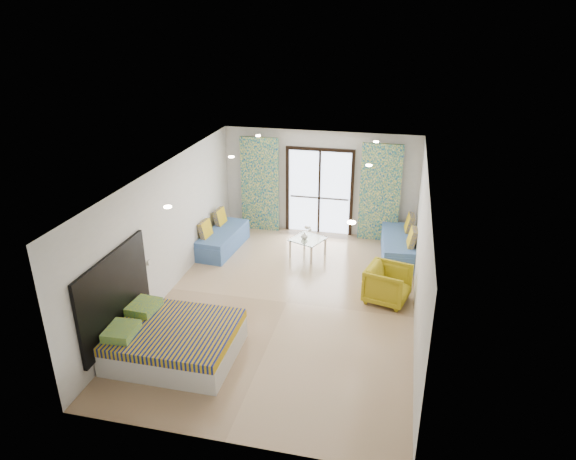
% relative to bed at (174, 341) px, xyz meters
% --- Properties ---
extents(floor, '(5.00, 7.50, 0.01)m').
position_rel_bed_xyz_m(floor, '(1.48, 2.11, -0.29)').
color(floor, '#9B7D5C').
rests_on(floor, ground).
extents(ceiling, '(5.00, 7.50, 0.01)m').
position_rel_bed_xyz_m(ceiling, '(1.48, 2.11, 2.41)').
color(ceiling, silver).
rests_on(ceiling, ground).
extents(wall_back, '(5.00, 0.01, 2.70)m').
position_rel_bed_xyz_m(wall_back, '(1.48, 5.86, 1.06)').
color(wall_back, silver).
rests_on(wall_back, ground).
extents(wall_front, '(5.00, 0.01, 2.70)m').
position_rel_bed_xyz_m(wall_front, '(1.48, -1.64, 1.06)').
color(wall_front, silver).
rests_on(wall_front, ground).
extents(wall_left, '(0.01, 7.50, 2.70)m').
position_rel_bed_xyz_m(wall_left, '(-1.02, 2.11, 1.06)').
color(wall_left, silver).
rests_on(wall_left, ground).
extents(wall_right, '(0.01, 7.50, 2.70)m').
position_rel_bed_xyz_m(wall_right, '(3.98, 2.11, 1.06)').
color(wall_right, silver).
rests_on(wall_right, ground).
extents(balcony_door, '(1.76, 0.08, 2.28)m').
position_rel_bed_xyz_m(balcony_door, '(1.48, 5.83, 0.96)').
color(balcony_door, black).
rests_on(balcony_door, floor).
extents(balcony_rail, '(1.52, 0.03, 0.04)m').
position_rel_bed_xyz_m(balcony_rail, '(1.48, 5.84, 0.66)').
color(balcony_rail, '#595451').
rests_on(balcony_rail, balcony_door).
extents(curtain_left, '(1.00, 0.10, 2.50)m').
position_rel_bed_xyz_m(curtain_left, '(-0.07, 5.68, 0.96)').
color(curtain_left, white).
rests_on(curtain_left, floor).
extents(curtain_right, '(1.00, 0.10, 2.50)m').
position_rel_bed_xyz_m(curtain_right, '(3.03, 5.68, 0.96)').
color(curtain_right, white).
rests_on(curtain_right, floor).
extents(downlight_a, '(0.12, 0.12, 0.02)m').
position_rel_bed_xyz_m(downlight_a, '(0.08, 0.11, 2.38)').
color(downlight_a, '#FFE0B2').
rests_on(downlight_a, ceiling).
extents(downlight_b, '(0.12, 0.12, 0.02)m').
position_rel_bed_xyz_m(downlight_b, '(2.88, 0.11, 2.38)').
color(downlight_b, '#FFE0B2').
rests_on(downlight_b, ceiling).
extents(downlight_c, '(0.12, 0.12, 0.02)m').
position_rel_bed_xyz_m(downlight_c, '(0.08, 3.11, 2.38)').
color(downlight_c, '#FFE0B2').
rests_on(downlight_c, ceiling).
extents(downlight_d, '(0.12, 0.12, 0.02)m').
position_rel_bed_xyz_m(downlight_d, '(2.88, 3.11, 2.38)').
color(downlight_d, '#FFE0B2').
rests_on(downlight_d, ceiling).
extents(downlight_e, '(0.12, 0.12, 0.02)m').
position_rel_bed_xyz_m(downlight_e, '(0.08, 5.11, 2.38)').
color(downlight_e, '#FFE0B2').
rests_on(downlight_e, ceiling).
extents(downlight_f, '(0.12, 0.12, 0.02)m').
position_rel_bed_xyz_m(downlight_f, '(2.88, 5.11, 2.38)').
color(downlight_f, '#FFE0B2').
rests_on(downlight_f, ceiling).
extents(headboard, '(0.06, 2.10, 1.50)m').
position_rel_bed_xyz_m(headboard, '(-0.98, -0.00, 0.76)').
color(headboard, black).
rests_on(headboard, floor).
extents(switch_plate, '(0.02, 0.10, 0.10)m').
position_rel_bed_xyz_m(switch_plate, '(-0.99, 1.25, 0.76)').
color(switch_plate, silver).
rests_on(switch_plate, wall_left).
extents(bed, '(2.04, 1.66, 0.70)m').
position_rel_bed_xyz_m(bed, '(0.00, 0.00, 0.00)').
color(bed, silver).
rests_on(bed, floor).
extents(daybed_left, '(0.84, 1.84, 0.88)m').
position_rel_bed_xyz_m(daybed_left, '(-0.64, 4.22, -0.02)').
color(daybed_left, '#4467A2').
rests_on(daybed_left, floor).
extents(daybed_right, '(0.88, 1.94, 0.93)m').
position_rel_bed_xyz_m(daybed_right, '(3.59, 4.74, -0.00)').
color(daybed_right, '#4467A2').
rests_on(daybed_right, floor).
extents(coffee_table, '(0.91, 0.91, 0.80)m').
position_rel_bed_xyz_m(coffee_table, '(1.48, 4.30, 0.11)').
color(coffee_table, silver).
rests_on(coffee_table, floor).
extents(vase, '(0.22, 0.22, 0.16)m').
position_rel_bed_xyz_m(vase, '(1.40, 4.26, 0.25)').
color(vase, white).
rests_on(vase, coffee_table).
extents(armchair, '(0.94, 0.97, 0.83)m').
position_rel_bed_xyz_m(armchair, '(3.43, 2.63, 0.12)').
color(armchair, '#AA9615').
rests_on(armchair, floor).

